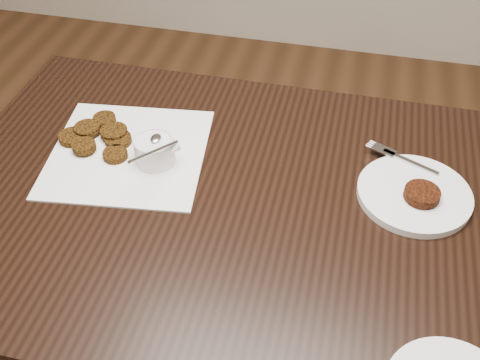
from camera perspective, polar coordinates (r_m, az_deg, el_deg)
name	(u,v)px	position (r m, az deg, el deg)	size (l,w,h in m)	color
table	(254,313)	(1.39, 1.38, -13.16)	(1.27, 0.82, 0.75)	black
napkin	(128,153)	(1.23, -11.10, 2.70)	(0.32, 0.32, 0.00)	white
sauce_ramekin	(153,139)	(1.16, -8.69, 4.07)	(0.11, 0.11, 0.12)	silver
patty_cluster	(102,136)	(1.26, -13.61, 4.30)	(0.19, 0.19, 0.02)	#5A340B
plate_with_patty	(415,191)	(1.15, 17.09, -1.06)	(0.22, 0.22, 0.03)	white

